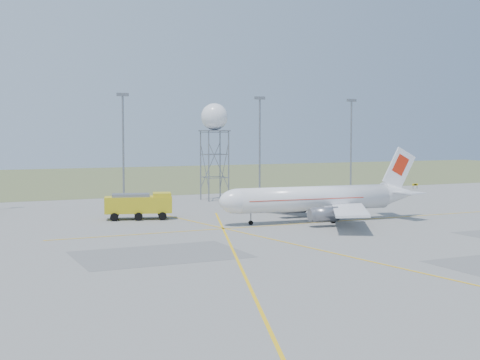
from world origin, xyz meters
name	(u,v)px	position (x,y,z in m)	size (l,w,h in m)	color
ground	(396,264)	(0.00, 0.00, 0.00)	(400.00, 400.00, 0.00)	gray
grass_strip	(89,179)	(0.00, 140.00, 0.01)	(400.00, 120.00, 0.03)	#536638
mast_b	(123,139)	(-10.00, 66.00, 12.07)	(2.20, 0.50, 20.50)	gray
mast_c	(260,139)	(18.00, 66.00, 12.07)	(2.20, 0.50, 20.50)	gray
mast_d	(351,138)	(40.00, 66.00, 12.07)	(2.20, 0.50, 20.50)	gray
taxi_sign_near	(391,186)	(55.60, 72.00, 0.89)	(1.60, 0.17, 1.20)	black
taxi_sign_far	(415,185)	(62.60, 72.00, 0.89)	(1.60, 0.17, 1.20)	black
airliner_main	(317,199)	(9.90, 30.98, 3.39)	(32.49, 31.47, 11.05)	white
radar_tower	(214,146)	(8.61, 67.12, 10.68)	(5.26, 5.26, 19.03)	gray
fire_truck	(140,207)	(-13.22, 44.86, 1.95)	(10.67, 6.25, 4.05)	gold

